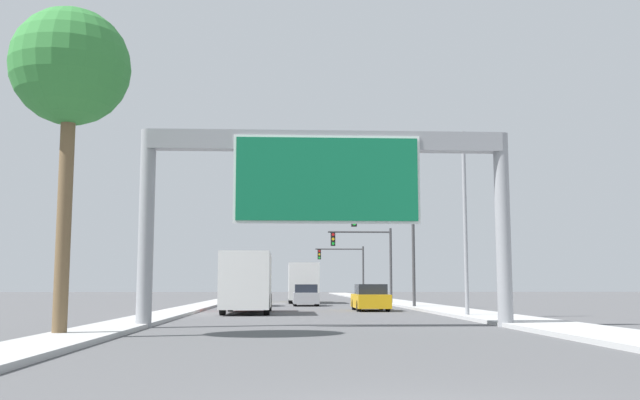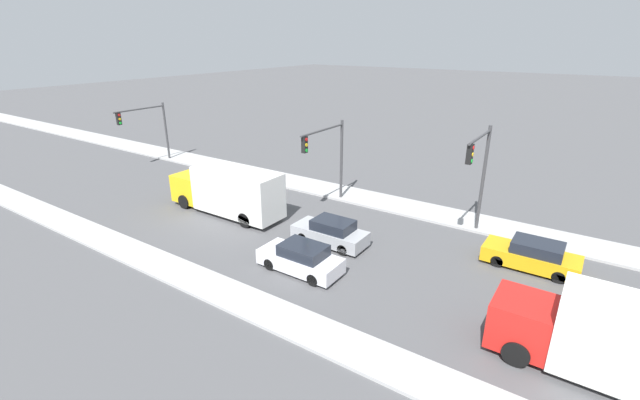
{
  "view_description": "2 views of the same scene",
  "coord_description": "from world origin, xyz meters",
  "px_view_note": "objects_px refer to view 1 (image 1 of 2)",
  "views": [
    {
      "loc": [
        -1.47,
        -7.57,
        1.49
      ],
      "look_at": [
        0.0,
        23.05,
        5.16
      ],
      "focal_mm": 40.0,
      "sensor_mm": 36.0,
      "label": 1
    },
    {
      "loc": [
        -19.11,
        32.44,
        11.35
      ],
      "look_at": [
        -1.62,
        44.24,
        3.34
      ],
      "focal_mm": 24.0,
      "sensor_mm": 36.0,
      "label": 2
    }
  ],
  "objects_px": {
    "car_mid_center": "(306,296)",
    "truck_box_primary": "(247,283)",
    "car_mid_right": "(370,298)",
    "traffic_light_near_intersection": "(393,239)",
    "palm_tree_foreground": "(70,71)",
    "street_lamp_right": "(459,207)",
    "sign_gantry": "(327,179)",
    "traffic_light_far_intersection": "(347,263)",
    "traffic_light_mid_block": "(370,252)",
    "truck_box_secondary": "(303,283)",
    "car_near_left": "(257,296)"
  },
  "relations": [
    {
      "from": "car_near_left",
      "to": "traffic_light_near_intersection",
      "type": "bearing_deg",
      "value": -34.5
    },
    {
      "from": "traffic_light_near_intersection",
      "to": "traffic_light_mid_block",
      "type": "xyz_separation_m",
      "value": [
        -0.36,
        10.0,
        -0.38
      ]
    },
    {
      "from": "sign_gantry",
      "to": "traffic_light_near_intersection",
      "type": "distance_m",
      "value": 20.86
    },
    {
      "from": "sign_gantry",
      "to": "truck_box_primary",
      "type": "xyz_separation_m",
      "value": [
        -3.5,
        12.63,
        -3.69
      ]
    },
    {
      "from": "traffic_light_mid_block",
      "to": "street_lamp_right",
      "type": "xyz_separation_m",
      "value": [
        1.47,
        -22.99,
        1.03
      ]
    },
    {
      "from": "car_mid_center",
      "to": "truck_box_primary",
      "type": "distance_m",
      "value": 14.52
    },
    {
      "from": "sign_gantry",
      "to": "traffic_light_near_intersection",
      "type": "bearing_deg",
      "value": 74.8
    },
    {
      "from": "traffic_light_far_intersection",
      "to": "sign_gantry",
      "type": "bearing_deg",
      "value": -95.69
    },
    {
      "from": "car_mid_center",
      "to": "car_mid_right",
      "type": "xyz_separation_m",
      "value": [
        3.5,
        -10.26,
        0.0
      ]
    },
    {
      "from": "palm_tree_foreground",
      "to": "truck_box_primary",
      "type": "bearing_deg",
      "value": 75.83
    },
    {
      "from": "sign_gantry",
      "to": "palm_tree_foreground",
      "type": "height_order",
      "value": "palm_tree_foreground"
    },
    {
      "from": "traffic_light_near_intersection",
      "to": "street_lamp_right",
      "type": "relative_size",
      "value": 0.76
    },
    {
      "from": "traffic_light_near_intersection",
      "to": "street_lamp_right",
      "type": "height_order",
      "value": "street_lamp_right"
    },
    {
      "from": "truck_box_secondary",
      "to": "street_lamp_right",
      "type": "bearing_deg",
      "value": -76.69
    },
    {
      "from": "car_mid_right",
      "to": "car_mid_center",
      "type": "bearing_deg",
      "value": 108.84
    },
    {
      "from": "truck_box_primary",
      "to": "street_lamp_right",
      "type": "distance_m",
      "value": 12.0
    },
    {
      "from": "car_near_left",
      "to": "truck_box_primary",
      "type": "distance_m",
      "value": 13.67
    },
    {
      "from": "car_near_left",
      "to": "palm_tree_foreground",
      "type": "height_order",
      "value": "palm_tree_foreground"
    },
    {
      "from": "sign_gantry",
      "to": "traffic_light_far_intersection",
      "type": "bearing_deg",
      "value": 84.31
    },
    {
      "from": "car_mid_center",
      "to": "truck_box_primary",
      "type": "relative_size",
      "value": 0.57
    },
    {
      "from": "car_near_left",
      "to": "palm_tree_foreground",
      "type": "relative_size",
      "value": 0.46
    },
    {
      "from": "truck_box_secondary",
      "to": "street_lamp_right",
      "type": "distance_m",
      "value": 28.75
    },
    {
      "from": "car_near_left",
      "to": "car_mid_right",
      "type": "bearing_deg",
      "value": -54.55
    },
    {
      "from": "truck_box_secondary",
      "to": "traffic_light_mid_block",
      "type": "xyz_separation_m",
      "value": [
        5.1,
        -4.79,
        2.4
      ]
    },
    {
      "from": "truck_box_secondary",
      "to": "car_mid_right",
      "type": "bearing_deg",
      "value": -79.26
    },
    {
      "from": "truck_box_secondary",
      "to": "traffic_light_mid_block",
      "type": "relative_size",
      "value": 1.47
    },
    {
      "from": "car_mid_right",
      "to": "street_lamp_right",
      "type": "height_order",
      "value": "street_lamp_right"
    },
    {
      "from": "truck_box_primary",
      "to": "traffic_light_mid_block",
      "type": "height_order",
      "value": "traffic_light_mid_block"
    },
    {
      "from": "traffic_light_near_intersection",
      "to": "sign_gantry",
      "type": "bearing_deg",
      "value": -105.2
    },
    {
      "from": "sign_gantry",
      "to": "truck_box_primary",
      "type": "height_order",
      "value": "sign_gantry"
    },
    {
      "from": "car_mid_right",
      "to": "palm_tree_foreground",
      "type": "xyz_separation_m",
      "value": [
        -11.37,
        -21.12,
        7.07
      ]
    },
    {
      "from": "car_near_left",
      "to": "traffic_light_near_intersection",
      "type": "distance_m",
      "value": 11.49
    },
    {
      "from": "traffic_light_mid_block",
      "to": "car_mid_center",
      "type": "bearing_deg",
      "value": -146.19
    },
    {
      "from": "truck_box_primary",
      "to": "car_mid_right",
      "type": "bearing_deg",
      "value": 28.55
    },
    {
      "from": "palm_tree_foreground",
      "to": "street_lamp_right",
      "type": "distance_m",
      "value": 18.85
    },
    {
      "from": "palm_tree_foreground",
      "to": "car_mid_right",
      "type": "bearing_deg",
      "value": 61.7
    },
    {
      "from": "car_mid_right",
      "to": "traffic_light_near_intersection",
      "type": "xyz_separation_m",
      "value": [
        1.96,
        3.67,
        3.72
      ]
    },
    {
      "from": "traffic_light_mid_block",
      "to": "palm_tree_foreground",
      "type": "height_order",
      "value": "palm_tree_foreground"
    },
    {
      "from": "sign_gantry",
      "to": "traffic_light_near_intersection",
      "type": "xyz_separation_m",
      "value": [
        5.46,
        20.11,
        -0.86
      ]
    },
    {
      "from": "car_mid_center",
      "to": "traffic_light_mid_block",
      "type": "bearing_deg",
      "value": 33.81
    },
    {
      "from": "palm_tree_foreground",
      "to": "traffic_light_far_intersection",
      "type": "bearing_deg",
      "value": 76.79
    },
    {
      "from": "truck_box_secondary",
      "to": "car_mid_center",
      "type": "bearing_deg",
      "value": -90.0
    },
    {
      "from": "traffic_light_near_intersection",
      "to": "traffic_light_far_intersection",
      "type": "distance_m",
      "value": 30.01
    },
    {
      "from": "sign_gantry",
      "to": "car_mid_right",
      "type": "relative_size",
      "value": 2.87
    },
    {
      "from": "car_mid_center",
      "to": "truck_box_secondary",
      "type": "height_order",
      "value": "truck_box_secondary"
    },
    {
      "from": "car_mid_center",
      "to": "street_lamp_right",
      "type": "relative_size",
      "value": 0.51
    },
    {
      "from": "traffic_light_near_intersection",
      "to": "palm_tree_foreground",
      "type": "bearing_deg",
      "value": -118.27
    },
    {
      "from": "car_mid_center",
      "to": "truck_box_secondary",
      "type": "bearing_deg",
      "value": 90.0
    },
    {
      "from": "traffic_light_near_intersection",
      "to": "traffic_light_far_intersection",
      "type": "height_order",
      "value": "traffic_light_near_intersection"
    },
    {
      "from": "street_lamp_right",
      "to": "palm_tree_foreground",
      "type": "bearing_deg",
      "value": -140.74
    }
  ]
}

